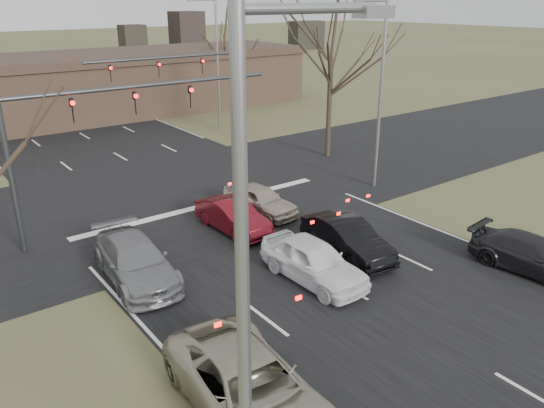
% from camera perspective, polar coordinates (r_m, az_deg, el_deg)
% --- Properties ---
extents(ground, '(360.00, 360.00, 0.00)m').
position_cam_1_polar(ground, '(17.82, 14.80, -12.55)').
color(ground, '#47512B').
rests_on(ground, ground).
extents(road_main, '(14.00, 300.00, 0.02)m').
position_cam_1_polar(road_main, '(70.48, -27.14, 11.09)').
color(road_main, black).
rests_on(road_main, ground).
extents(road_cross, '(200.00, 14.00, 0.02)m').
position_cam_1_polar(road_cross, '(28.36, -9.25, 1.00)').
color(road_cross, black).
rests_on(road_cross, ground).
extents(building, '(42.40, 10.40, 5.30)m').
position_cam_1_polar(building, '(49.34, -20.30, 11.79)').
color(building, brown).
rests_on(building, ground).
extents(mast_arm_near, '(12.12, 0.24, 8.00)m').
position_cam_1_polar(mast_arm_near, '(23.28, -19.13, 8.63)').
color(mast_arm_near, '#383A3D').
rests_on(mast_arm_near, ground).
extents(mast_arm_far, '(11.12, 0.24, 8.00)m').
position_cam_1_polar(mast_arm_far, '(36.94, -7.06, 13.82)').
color(mast_arm_far, '#383A3D').
rests_on(mast_arm_far, ground).
extents(streetlight_left, '(2.34, 0.25, 10.00)m').
position_cam_1_polar(streetlight_left, '(7.09, -1.81, -14.24)').
color(streetlight_left, gray).
rests_on(streetlight_left, ground).
extents(streetlight_right_near, '(2.34, 0.25, 10.00)m').
position_cam_1_polar(streetlight_right_near, '(28.40, 11.44, 12.52)').
color(streetlight_right_near, gray).
rests_on(streetlight_right_near, ground).
extents(streetlight_right_far, '(2.34, 0.25, 10.00)m').
position_cam_1_polar(streetlight_right_far, '(41.88, -6.11, 15.51)').
color(streetlight_right_far, gray).
rests_on(streetlight_right_far, ground).
extents(tree_right_near, '(6.90, 6.90, 11.50)m').
position_cam_1_polar(tree_right_near, '(33.87, 6.57, 19.77)').
color(tree_right_near, black).
rests_on(tree_right_near, ground).
extents(tree_right_far, '(5.40, 5.40, 9.00)m').
position_cam_1_polar(tree_right_far, '(51.54, -5.33, 18.13)').
color(tree_right_far, black).
rests_on(tree_right_far, ground).
extents(car_silver_suv, '(3.18, 5.96, 1.59)m').
position_cam_1_polar(car_silver_suv, '(13.74, -2.49, -19.17)').
color(car_silver_suv, '#A19D82').
rests_on(car_silver_suv, ground).
extents(car_white_sedan, '(1.94, 4.62, 1.56)m').
position_cam_1_polar(car_white_sedan, '(19.46, 4.46, -6.09)').
color(car_white_sedan, white).
rests_on(car_white_sedan, ground).
extents(car_black_hatch, '(2.11, 4.69, 1.50)m').
position_cam_1_polar(car_black_hatch, '(21.44, 8.07, -3.65)').
color(car_black_hatch, black).
rests_on(car_black_hatch, ground).
extents(car_charcoal_sedan, '(2.37, 4.83, 1.35)m').
position_cam_1_polar(car_charcoal_sedan, '(22.33, 26.24, -4.93)').
color(car_charcoal_sedan, black).
rests_on(car_charcoal_sedan, ground).
extents(car_grey_ahead, '(2.58, 5.38, 1.51)m').
position_cam_1_polar(car_grey_ahead, '(20.09, -14.49, -5.93)').
color(car_grey_ahead, slate).
rests_on(car_grey_ahead, ground).
extents(car_red_ahead, '(1.61, 4.23, 1.38)m').
position_cam_1_polar(car_red_ahead, '(23.54, -4.24, -1.32)').
color(car_red_ahead, '#530B13').
rests_on(car_red_ahead, ground).
extents(car_silver_ahead, '(2.21, 4.32, 1.41)m').
position_cam_1_polar(car_silver_ahead, '(25.34, -1.31, 0.46)').
color(car_silver_ahead, '#B5A692').
rests_on(car_silver_ahead, ground).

